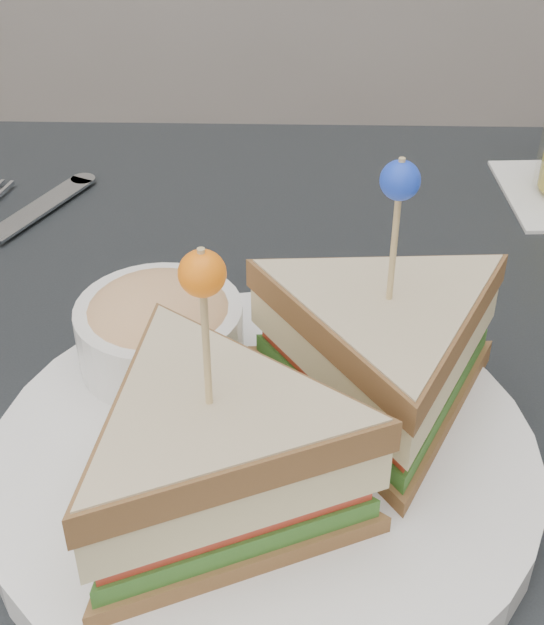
{
  "coord_description": "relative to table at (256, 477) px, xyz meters",
  "views": [
    {
      "loc": [
        0.02,
        -0.4,
        1.09
      ],
      "look_at": [
        0.01,
        0.01,
        0.8
      ],
      "focal_mm": 50.0,
      "sensor_mm": 36.0,
      "label": 1
    }
  ],
  "objects": [
    {
      "name": "table",
      "position": [
        0.0,
        0.0,
        0.0
      ],
      "size": [
        0.8,
        0.8,
        0.75
      ],
      "color": "black",
      "rests_on": "ground"
    },
    {
      "name": "cutlery_knife",
      "position": [
        -0.2,
        0.17,
        0.08
      ],
      "size": [
        0.11,
        0.2,
        0.01
      ],
      "rotation": [
        0.0,
        0.0,
        -0.45
      ],
      "color": "#B3BABF",
      "rests_on": "table"
    },
    {
      "name": "plate_meal",
      "position": [
        0.02,
        -0.07,
        0.12
      ],
      "size": [
        0.34,
        0.32,
        0.17
      ],
      "rotation": [
        0.0,
        0.0,
        -0.11
      ],
      "color": "white",
      "rests_on": "table"
    }
  ]
}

